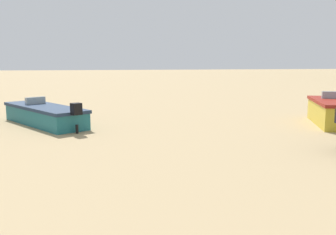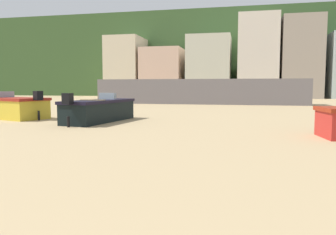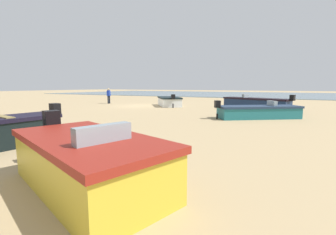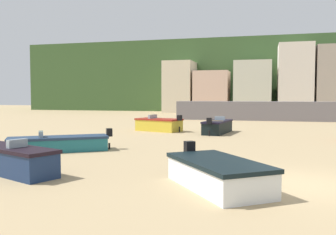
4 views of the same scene
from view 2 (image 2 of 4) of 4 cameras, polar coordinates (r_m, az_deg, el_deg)
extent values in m
cube|color=#36542B|center=(64.65, 11.41, 9.41)|extent=(90.00, 32.00, 12.46)
cube|color=slate|center=(28.69, 5.36, 4.39)|extent=(17.47, 2.40, 2.07)
cube|color=beige|center=(48.53, -6.95, 8.39)|extent=(4.59, 6.48, 8.25)
cube|color=beige|center=(46.31, -0.93, 7.55)|extent=(5.38, 5.09, 6.59)
cube|color=beige|center=(45.36, 6.95, 8.47)|extent=(5.58, 5.21, 8.04)
cube|color=beige|center=(45.61, 14.88, 9.83)|extent=(4.94, 5.94, 10.44)
cube|color=#A09284|center=(45.95, 21.44, 9.33)|extent=(4.78, 5.67, 10.00)
cube|color=gold|center=(17.19, -24.84, 1.28)|extent=(3.71, 2.59, 0.84)
cube|color=maroon|center=(17.17, -24.90, 2.87)|extent=(3.83, 2.69, 0.12)
cube|color=black|center=(15.64, -21.11, 3.48)|extent=(0.37, 0.39, 0.40)
cylinder|color=black|center=(15.69, -21.01, 0.31)|extent=(0.13, 0.13, 0.42)
cube|color=#8C9EA8|center=(17.65, -26.00, 3.53)|extent=(0.50, 0.96, 0.28)
cube|color=black|center=(14.43, -11.50, 0.89)|extent=(1.77, 4.00, 0.79)
cube|color=black|center=(14.40, -11.53, 2.70)|extent=(1.86, 4.11, 0.12)
cube|color=black|center=(12.65, -16.61, 3.06)|extent=(0.36, 0.32, 0.40)
cylinder|color=black|center=(12.71, -16.51, -0.70)|extent=(0.11, 0.11, 0.40)
cube|color=#8C9EA8|center=(14.97, -10.17, 3.59)|extent=(0.77, 0.30, 0.28)
cube|color=olive|center=(13.99, -12.58, 2.82)|extent=(1.09, 0.38, 0.08)
camera|label=1|loc=(5.93, 45.64, 14.21)|focal=41.26mm
camera|label=3|loc=(21.40, -26.89, 5.73)|focal=24.60mm
camera|label=4|loc=(13.50, -156.48, 0.28)|focal=39.15mm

